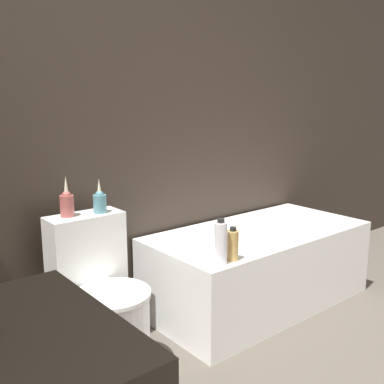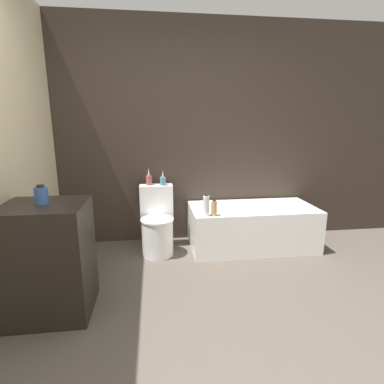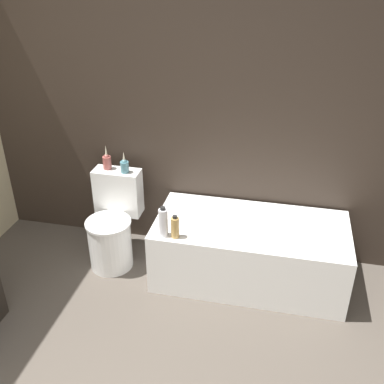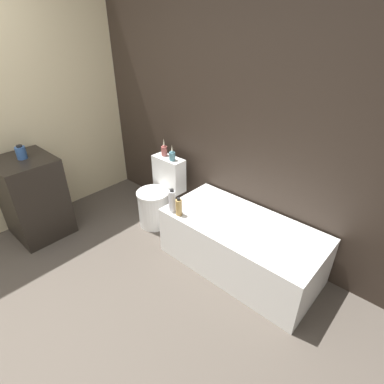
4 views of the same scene
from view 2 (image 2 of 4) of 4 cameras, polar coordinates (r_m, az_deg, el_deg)
name	(u,v)px [view 2 (image 2 of 4)]	position (r m, az deg, el deg)	size (l,w,h in m)	color
ground_plane	(212,373)	(2.06, 3.91, -31.15)	(12.00, 12.00, 0.00)	#4C443D
wall_back_tiled	(179,134)	(3.63, -2.52, 10.93)	(6.40, 0.06, 2.60)	#332821
bathtub	(252,226)	(3.60, 11.30, -6.43)	(1.43, 0.70, 0.49)	white
toilet	(157,225)	(3.39, -6.64, -6.19)	(0.38, 0.52, 0.74)	white
vanity_counter	(49,260)	(2.54, -25.54, -11.56)	(0.59, 0.52, 0.86)	black
soap_bottle_glass	(41,195)	(2.41, -26.78, -0.55)	(0.09, 0.09, 0.14)	#335999
vase_gold	(149,179)	(3.45, -8.21, 2.43)	(0.07, 0.07, 0.20)	#994C47
vase_silver	(163,180)	(3.42, -5.57, 2.27)	(0.07, 0.07, 0.17)	teal
shampoo_bottle_tall	(206,206)	(3.09, 2.71, -2.64)	(0.07, 0.07, 0.23)	silver
shampoo_bottle_short	(214,208)	(3.12, 4.24, -3.09)	(0.06, 0.06, 0.18)	tan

